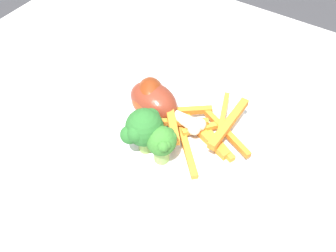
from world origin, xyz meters
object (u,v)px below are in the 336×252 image
(dining_table, at_px, (189,194))
(carrot_fries_pile, at_px, (204,129))
(broccoli_floret_middle, at_px, (162,142))
(chicken_drumstick_far, at_px, (155,102))
(broccoli_floret_front, at_px, (143,129))
(chicken_drumstick_near, at_px, (151,98))
(dinner_plate, at_px, (168,137))
(chicken_drumstick_extra, at_px, (156,104))

(dining_table, height_order, carrot_fries_pile, carrot_fries_pile)
(broccoli_floret_middle, bearing_deg, chicken_drumstick_far, -49.48)
(dining_table, distance_m, broccoli_floret_middle, 0.16)
(broccoli_floret_front, bearing_deg, carrot_fries_pile, -129.92)
(dining_table, xyz_separation_m, chicken_drumstick_far, (0.09, -0.04, 0.14))
(broccoli_floret_middle, relative_size, chicken_drumstick_near, 0.58)
(chicken_drumstick_near, relative_size, chicken_drumstick_far, 0.79)
(broccoli_floret_middle, distance_m, chicken_drumstick_far, 0.09)
(dining_table, height_order, broccoli_floret_front, broccoli_floret_front)
(broccoli_floret_middle, height_order, chicken_drumstick_near, broccoli_floret_middle)
(broccoli_floret_middle, distance_m, chicken_drumstick_near, 0.10)
(dinner_plate, bearing_deg, broccoli_floret_front, 71.42)
(broccoli_floret_middle, bearing_deg, carrot_fries_pile, -110.39)
(chicken_drumstick_far, bearing_deg, broccoli_floret_front, 112.05)
(broccoli_floret_middle, distance_m, chicken_drumstick_extra, 0.09)
(chicken_drumstick_near, bearing_deg, chicken_drumstick_extra, 162.70)
(broccoli_floret_middle, xyz_separation_m, chicken_drumstick_extra, (0.06, -0.07, -0.02))
(dining_table, distance_m, broccoli_floret_front, 0.17)
(dining_table, xyz_separation_m, chicken_drumstick_extra, (0.09, -0.04, 0.13))
(dinner_plate, relative_size, chicken_drumstick_far, 1.90)
(dining_table, bearing_deg, dinner_plate, -12.32)
(broccoli_floret_front, bearing_deg, broccoli_floret_middle, 177.82)
(carrot_fries_pile, bearing_deg, broccoli_floret_middle, 69.61)
(dining_table, distance_m, dinner_plate, 0.12)
(dinner_plate, bearing_deg, chicken_drumstick_far, -34.06)
(chicken_drumstick_extra, bearing_deg, dinner_plate, 146.37)
(chicken_drumstick_far, bearing_deg, carrot_fries_pile, -179.38)
(chicken_drumstick_far, bearing_deg, chicken_drumstick_extra, 140.67)
(dining_table, height_order, broccoli_floret_middle, broccoli_floret_middle)
(dinner_plate, height_order, chicken_drumstick_extra, chicken_drumstick_extra)
(dinner_plate, xyz_separation_m, chicken_drumstick_near, (0.05, -0.03, 0.03))
(broccoli_floret_front, xyz_separation_m, broccoli_floret_middle, (-0.03, 0.00, -0.01))
(dining_table, relative_size, dinner_plate, 4.03)
(chicken_drumstick_near, height_order, chicken_drumstick_extra, chicken_drumstick_near)
(broccoli_floret_middle, relative_size, chicken_drumstick_extra, 0.49)
(carrot_fries_pile, xyz_separation_m, chicken_drumstick_near, (0.10, -0.00, 0.01))
(carrot_fries_pile, bearing_deg, broccoli_floret_front, 50.08)
(chicken_drumstick_far, relative_size, chicken_drumstick_extra, 1.06)
(dining_table, xyz_separation_m, broccoli_floret_front, (0.06, 0.03, 0.16))
(dinner_plate, distance_m, broccoli_floret_front, 0.07)
(carrot_fries_pile, distance_m, chicken_drumstick_far, 0.09)
(dining_table, distance_m, chicken_drumstick_far, 0.17)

